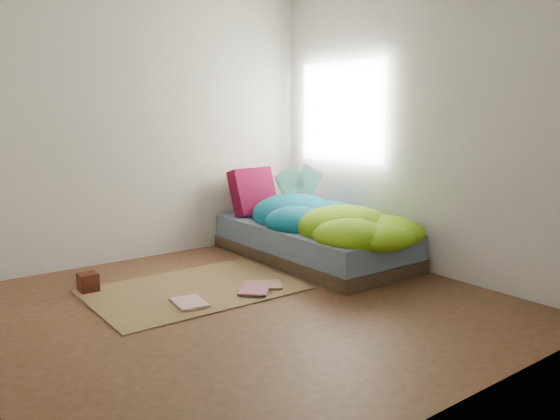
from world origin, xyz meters
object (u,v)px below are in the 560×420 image
object	(u,v)px
bed	(312,242)
open_book	(300,171)
pillow_magenta	(253,192)
wooden_box	(88,282)
floor_book_a	(176,305)
floor_book_b	(241,289)

from	to	relation	value
bed	open_book	xyz separation A→B (m)	(0.14, 0.37, 0.64)
pillow_magenta	open_book	size ratio (longest dim) A/B	1.11
wooden_box	pillow_magenta	bearing A→B (deg)	14.15
pillow_magenta	wooden_box	xyz separation A→B (m)	(-1.90, -0.48, -0.50)
wooden_box	floor_book_a	bearing A→B (deg)	-62.57
pillow_magenta	open_book	bearing A→B (deg)	-57.49
floor_book_b	floor_book_a	bearing A→B (deg)	-133.70
open_book	floor_book_b	distance (m)	1.67
floor_book_b	pillow_magenta	bearing A→B (deg)	96.29
bed	floor_book_b	world-z (taller)	bed
open_book	wooden_box	size ratio (longest dim) A/B	3.08
pillow_magenta	floor_book_a	xyz separation A→B (m)	(-1.51, -1.22, -0.56)
pillow_magenta	wooden_box	world-z (taller)	pillow_magenta
pillow_magenta	floor_book_b	distance (m)	1.62
floor_book_a	wooden_box	bearing A→B (deg)	124.20
bed	pillow_magenta	world-z (taller)	pillow_magenta
bed	floor_book_b	distance (m)	1.19
pillow_magenta	floor_book_a	size ratio (longest dim) A/B	1.66
floor_book_a	open_book	bearing A→B (deg)	31.28
wooden_box	floor_book_b	size ratio (longest dim) A/B	0.47
wooden_box	floor_book_a	size ratio (longest dim) A/B	0.49
bed	floor_book_b	bearing A→B (deg)	-158.50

